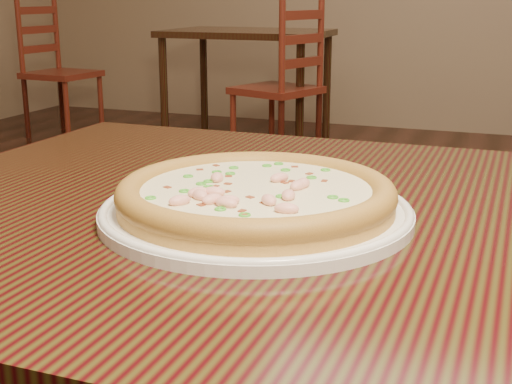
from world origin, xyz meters
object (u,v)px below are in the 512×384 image
(plate, at_px, (256,211))
(pizza, at_px, (256,195))
(hero_table, at_px, (372,301))
(chair_a, at_px, (55,73))
(bg_table_left, at_px, (247,45))
(chair_b, at_px, (284,89))

(plate, height_order, pizza, pizza)
(hero_table, distance_m, plate, 0.17)
(chair_a, bearing_deg, pizza, -51.02)
(hero_table, bearing_deg, chair_a, 130.56)
(hero_table, relative_size, bg_table_left, 1.20)
(hero_table, distance_m, bg_table_left, 3.89)
(pizza, relative_size, chair_b, 0.32)
(pizza, distance_m, chair_a, 4.50)
(plate, distance_m, bg_table_left, 3.89)
(chair_a, bearing_deg, plate, -51.02)
(pizza, distance_m, chair_b, 3.41)
(chair_a, height_order, chair_b, same)
(chair_a, bearing_deg, hero_table, -49.44)
(plate, relative_size, chair_a, 0.35)
(pizza, bearing_deg, chair_a, 128.98)
(hero_table, relative_size, chair_a, 1.26)
(pizza, height_order, chair_a, chair_a)
(plate, relative_size, chair_b, 0.35)
(hero_table, xyz_separation_m, bg_table_left, (-1.56, 3.57, 0.00))
(plate, distance_m, chair_b, 3.41)
(pizza, bearing_deg, chair_b, 108.11)
(chair_b, bearing_deg, chair_a, 171.61)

